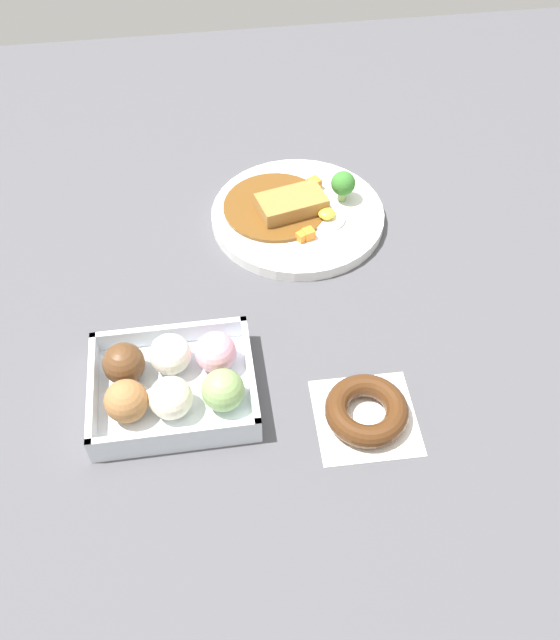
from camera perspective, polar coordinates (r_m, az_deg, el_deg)
name	(u,v)px	position (r m, az deg, el deg)	size (l,w,h in m)	color
ground_plane	(251,303)	(0.98, -2.40, 1.39)	(1.60, 1.60, 0.00)	#4C4C51
curry_plate	(297,213)	(1.10, 1.43, 8.82)	(0.27, 0.27, 0.07)	white
donut_box	(173,381)	(0.87, -8.86, -5.03)	(0.20, 0.17, 0.07)	silver
chocolate_ring_donut	(366,411)	(0.86, 7.14, -7.46)	(0.13, 0.13, 0.03)	white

